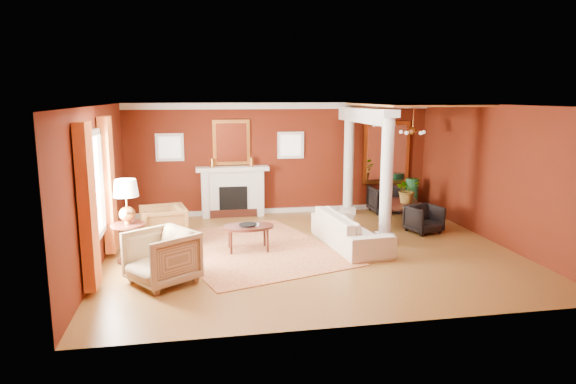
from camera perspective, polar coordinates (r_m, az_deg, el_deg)
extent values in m
plane|color=brown|center=(10.46, 2.44, -6.49)|extent=(8.00, 8.00, 0.00)
cube|color=#50150B|center=(13.53, -0.77, 3.74)|extent=(8.00, 0.04, 2.90)
cube|color=#50150B|center=(6.82, 9.02, -3.32)|extent=(8.00, 0.04, 2.90)
cube|color=#50150B|center=(10.04, -20.37, 0.63)|extent=(0.04, 7.00, 2.90)
cube|color=#50150B|center=(11.67, 22.04, 1.85)|extent=(0.04, 7.00, 2.90)
cube|color=white|center=(9.99, 2.58, 9.61)|extent=(8.00, 7.00, 0.04)
cube|color=silver|center=(13.34, -6.16, -0.12)|extent=(1.60, 0.34, 1.20)
cube|color=black|center=(13.19, -6.09, -0.90)|extent=(0.72, 0.03, 0.70)
cube|color=black|center=(13.27, -6.06, -2.38)|extent=(1.20, 0.05, 0.20)
cube|color=silver|center=(13.19, -6.20, 2.58)|extent=(1.85, 0.42, 0.10)
cube|color=silver|center=(13.28, -9.16, -0.24)|extent=(0.16, 0.40, 1.20)
cube|color=silver|center=(13.37, -3.16, -0.04)|extent=(0.16, 0.40, 1.20)
cube|color=gold|center=(13.29, -6.31, 5.50)|extent=(0.95, 0.06, 1.15)
cube|color=white|center=(13.25, -6.30, 5.49)|extent=(0.78, 0.02, 0.98)
cube|color=silver|center=(13.29, -13.01, 4.86)|extent=(0.70, 0.06, 0.70)
cube|color=white|center=(13.25, -13.02, 4.85)|extent=(0.54, 0.02, 0.54)
cube|color=silver|center=(13.50, 0.29, 5.22)|extent=(0.70, 0.06, 0.70)
cube|color=white|center=(13.47, 0.32, 5.21)|extent=(0.54, 0.02, 0.54)
cube|color=white|center=(9.44, -20.93, 0.61)|extent=(0.03, 1.30, 1.70)
cube|color=silver|center=(8.75, -21.53, -0.17)|extent=(0.08, 0.10, 1.90)
cube|color=silver|center=(10.11, -20.03, 1.30)|extent=(0.08, 0.10, 1.90)
cube|color=#BB5320|center=(8.48, -21.38, -1.53)|extent=(0.18, 0.55, 2.60)
cube|color=#BB5320|center=(10.41, -19.33, 0.76)|extent=(0.18, 0.55, 2.60)
cube|color=silver|center=(11.18, 10.66, -4.99)|extent=(0.34, 0.34, 0.20)
cylinder|color=silver|center=(10.90, 10.91, 1.86)|extent=(0.26, 0.26, 2.50)
cube|color=silver|center=(10.78, 11.15, 8.55)|extent=(0.36, 0.36, 0.16)
cube|color=silver|center=(13.66, 6.64, -2.01)|extent=(0.34, 0.34, 0.20)
cylinder|color=silver|center=(13.43, 6.77, 3.62)|extent=(0.26, 0.26, 2.50)
cube|color=silver|center=(13.34, 6.89, 9.04)|extent=(0.36, 0.36, 0.16)
cube|color=silver|center=(12.29, 8.40, 8.40)|extent=(0.30, 3.20, 0.32)
cube|color=#D3853E|center=(12.56, 13.70, 9.41)|extent=(2.30, 3.40, 0.04)
cube|color=gold|center=(14.24, 10.87, 4.31)|extent=(1.30, 0.06, 1.70)
cube|color=white|center=(14.21, 10.92, 4.29)|extent=(1.10, 0.02, 1.50)
cylinder|color=#AC7436|center=(12.64, 13.76, 8.07)|extent=(0.02, 0.02, 0.65)
sphere|color=#AC7436|center=(12.65, 13.69, 6.60)|extent=(0.20, 0.20, 0.20)
sphere|color=beige|center=(12.77, 14.84, 6.45)|extent=(0.09, 0.09, 0.09)
sphere|color=beige|center=(12.93, 13.56, 6.55)|extent=(0.09, 0.09, 0.09)
sphere|color=beige|center=(12.72, 12.44, 6.54)|extent=(0.09, 0.09, 0.09)
sphere|color=beige|center=(12.41, 13.03, 6.42)|extent=(0.09, 0.09, 0.09)
sphere|color=beige|center=(12.45, 14.55, 6.36)|extent=(0.09, 0.09, 0.09)
cube|color=silver|center=(13.39, -0.76, 9.55)|extent=(8.00, 0.08, 0.16)
cube|color=silver|center=(13.72, -0.73, -2.05)|extent=(8.00, 0.08, 0.12)
cube|color=maroon|center=(10.57, -3.96, -6.26)|extent=(4.02, 4.66, 0.02)
imported|color=#F2E6CC|center=(10.71, 6.94, -3.58)|extent=(0.92, 2.42, 0.92)
imported|color=black|center=(10.97, -13.70, -3.47)|extent=(0.98, 1.02, 0.92)
imported|color=tan|center=(8.78, -13.87, -6.80)|extent=(1.29, 1.31, 0.99)
cylinder|color=black|center=(10.32, -4.46, -3.88)|extent=(1.03, 1.03, 0.05)
cylinder|color=black|center=(10.14, -6.34, -5.71)|extent=(0.05, 0.05, 0.47)
cylinder|color=black|center=(10.22, -2.28, -5.54)|extent=(0.05, 0.05, 0.47)
cylinder|color=black|center=(10.58, -6.52, -5.03)|extent=(0.05, 0.05, 0.47)
cylinder|color=black|center=(10.65, -2.62, -4.87)|extent=(0.05, 0.05, 0.47)
imported|color=black|center=(10.31, -4.26, -3.04)|extent=(0.18, 0.05, 0.25)
cylinder|color=black|center=(10.21, -17.15, -7.29)|extent=(0.46, 0.46, 0.04)
cylinder|color=black|center=(10.11, -17.25, -5.47)|extent=(0.10, 0.10, 0.71)
cylinder|color=black|center=(10.02, -17.36, -3.51)|extent=(0.63, 0.63, 0.04)
sphere|color=#AC7436|center=(9.97, -17.43, -2.35)|extent=(0.29, 0.29, 0.29)
cylinder|color=#AC7436|center=(9.93, -17.50, -1.17)|extent=(0.03, 0.03, 0.31)
cone|color=beige|center=(9.88, -17.59, 0.44)|extent=(0.46, 0.46, 0.31)
imported|color=black|center=(12.87, 12.68, -1.62)|extent=(0.90, 1.52, 0.80)
imported|color=black|center=(12.08, 14.88, -2.79)|extent=(0.82, 0.79, 0.69)
imported|color=black|center=(13.93, 10.68, -0.66)|extent=(0.76, 0.71, 0.78)
sphere|color=#143F22|center=(14.18, 13.51, -1.43)|extent=(0.38, 0.38, 0.38)
cylinder|color=#143F22|center=(14.12, 13.56, -0.34)|extent=(0.34, 0.34, 0.91)
imported|color=#26591E|center=(12.76, 13.17, 1.24)|extent=(0.68, 0.73, 0.51)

